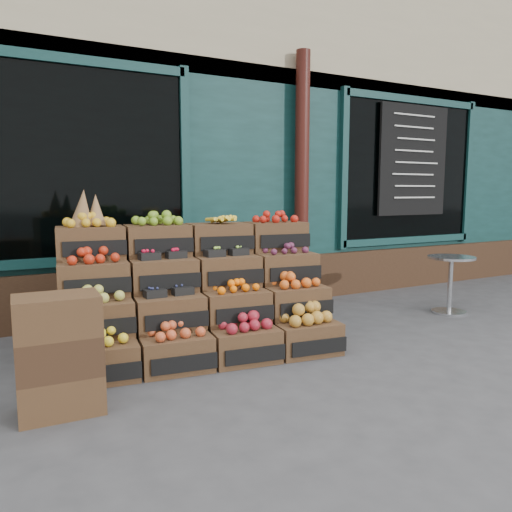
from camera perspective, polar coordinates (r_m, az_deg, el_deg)
name	(u,v)px	position (r m, az deg, el deg)	size (l,w,h in m)	color
ground	(315,362)	(4.39, 6.80, -11.96)	(60.00, 60.00, 0.00)	#3F3F41
shop_facade	(143,135)	(8.87, -12.84, 13.35)	(12.00, 6.24, 4.80)	#0F3533
crate_display	(196,301)	(4.63, -6.91, -5.11)	(2.48, 1.43, 1.47)	#4C321E
spare_crates	(59,355)	(3.56, -21.59, -10.43)	(0.54, 0.38, 0.79)	#4C321E
bistro_table	(450,278)	(6.38, 21.33, -2.34)	(0.55, 0.55, 0.69)	silver
shopkeeper	(59,227)	(6.42, -21.59, 3.13)	(0.75, 0.49, 2.06)	#154C1B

